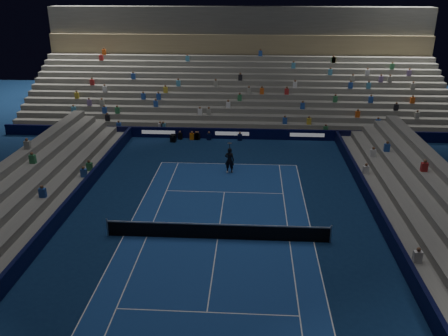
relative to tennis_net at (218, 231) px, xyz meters
The scene contains 9 objects.
ground 0.50m from the tennis_net, ahead, with size 90.00×90.00×0.00m, color #0B2146.
court_surface 0.50m from the tennis_net, ahead, with size 10.97×23.77×0.01m, color navy.
sponsor_barrier_far 18.50m from the tennis_net, 90.00° to the left, with size 44.00×0.25×1.00m, color black.
sponsor_barrier_east 9.70m from the tennis_net, ahead, with size 0.25×37.00×1.00m, color black.
sponsor_barrier_west 9.70m from the tennis_net, behind, with size 0.25×37.00×1.00m, color #080C33.
grandstand_main 28.05m from the tennis_net, 90.00° to the left, with size 44.00×15.20×11.20m.
tennis_net is the anchor object (origin of this frame).
tennis_player 10.13m from the tennis_net, 89.01° to the left, with size 0.73×0.48×2.01m, color black.
broadcast_camera 18.13m from the tennis_net, 107.37° to the left, with size 0.55×0.98×0.66m.
Camera 1 is at (1.79, -23.05, 13.66)m, focal length 37.04 mm.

